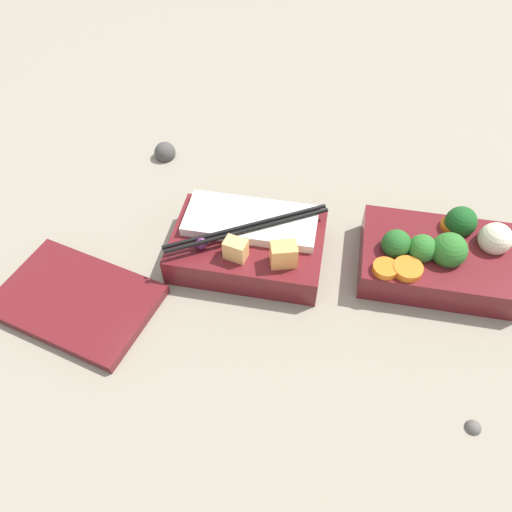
{
  "coord_description": "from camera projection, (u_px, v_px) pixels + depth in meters",
  "views": [
    {
      "loc": [
        0.03,
        0.42,
        0.48
      ],
      "look_at": [
        0.1,
        0.05,
        0.04
      ],
      "focal_mm": 35.0,
      "sensor_mm": 36.0,
      "label": 1
    }
  ],
  "objects": [
    {
      "name": "ground_plane",
      "position": [
        339.0,
        257.0,
        0.63
      ],
      "size": [
        3.0,
        3.0,
        0.0
      ],
      "primitive_type": "plane",
      "color": "gray"
    },
    {
      "name": "bento_tray_vegetable",
      "position": [
        440.0,
        256.0,
        0.6
      ],
      "size": [
        0.18,
        0.12,
        0.07
      ],
      "color": "maroon",
      "rests_on": "ground_plane"
    },
    {
      "name": "bento_tray_rice",
      "position": [
        249.0,
        243.0,
        0.61
      ],
      "size": [
        0.18,
        0.12,
        0.07
      ],
      "color": "maroon",
      "rests_on": "ground_plane"
    },
    {
      "name": "pebble_0",
      "position": [
        474.0,
        426.0,
        0.49
      ],
      "size": [
        0.02,
        0.02,
        0.02
      ],
      "primitive_type": "sphere",
      "color": "#595651",
      "rests_on": "ground_plane"
    },
    {
      "name": "bento_lid",
      "position": [
        77.0,
        300.0,
        0.58
      ],
      "size": [
        0.2,
        0.16,
        0.01
      ],
      "primitive_type": "cube",
      "rotation": [
        0.0,
        0.0,
        -0.24
      ],
      "color": "maroon",
      "rests_on": "ground_plane"
    },
    {
      "name": "pebble_1",
      "position": [
        165.0,
        152.0,
        0.75
      ],
      "size": [
        0.03,
        0.03,
        0.03
      ],
      "primitive_type": "sphere",
      "color": "#474442",
      "rests_on": "ground_plane"
    }
  ]
}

